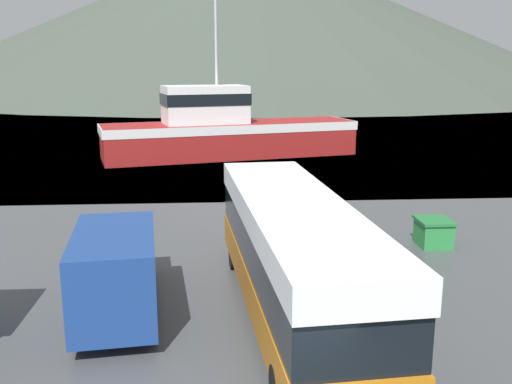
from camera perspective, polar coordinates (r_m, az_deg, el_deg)
water_surface at (r=147.42m, az=-3.33°, el=10.25°), size 240.00×240.00×0.00m
hill_backdrop at (r=155.39m, az=-1.05°, el=17.22°), size 170.23×170.23×36.95m
tour_bus at (r=15.17m, az=3.73°, el=-6.04°), size 3.52×11.63×3.27m
delivery_van at (r=15.96m, az=-13.77°, el=-7.46°), size 2.77×6.15×2.48m
fishing_boat at (r=41.50m, az=-3.10°, el=6.20°), size 18.86×8.96×11.78m
storage_bin at (r=22.40m, az=17.33°, el=-3.86°), size 1.23×1.41×1.03m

